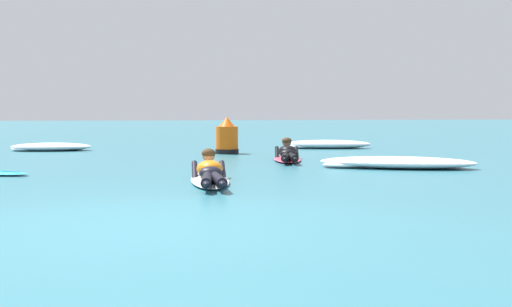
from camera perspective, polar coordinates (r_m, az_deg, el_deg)
ground_plane at (r=16.10m, az=-10.05°, el=-0.00°), size 120.00×120.00×0.00m
surfer_near at (r=9.35m, az=-4.23°, el=-1.91°), size 0.73×2.70×0.54m
surfer_far at (r=13.51m, az=2.91°, el=-0.11°), size 0.98×2.51×0.53m
whitewater_front at (r=17.90m, az=-18.25°, el=0.57°), size 2.22×1.14×0.22m
whitewater_mid_left at (r=12.08m, az=12.81°, el=-0.83°), size 3.08×2.05×0.22m
whitewater_mid_right at (r=18.19m, az=6.51°, el=0.83°), size 2.68×1.41×0.25m
channel_marker_buoy at (r=15.83m, az=-2.68°, el=1.31°), size 0.59×0.59×0.93m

